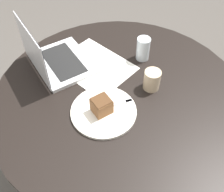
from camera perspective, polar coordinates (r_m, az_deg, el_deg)
ground_plane at (r=1.76m, az=1.15°, el=-15.64°), size 12.00×12.00×0.00m
dining_table at (r=1.26m, az=1.55°, el=-4.21°), size 1.10×1.10×0.74m
paper_document at (r=1.25m, az=-3.88°, el=6.55°), size 0.41×0.37×0.00m
plate at (r=1.06m, az=-1.84°, el=-3.34°), size 0.27×0.27×0.01m
cake_slice at (r=1.03m, az=-2.29°, el=-2.09°), size 0.10×0.10×0.07m
fork at (r=1.07m, az=1.02°, el=-1.70°), size 0.14×0.13×0.00m
coffee_glass at (r=1.13m, az=8.69°, el=3.48°), size 0.07×0.07×0.09m
water_glass at (r=1.27m, az=6.77°, el=10.18°), size 0.06×0.06×0.11m
laptop at (r=1.25m, az=-12.19°, el=7.75°), size 0.39×0.38×0.25m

